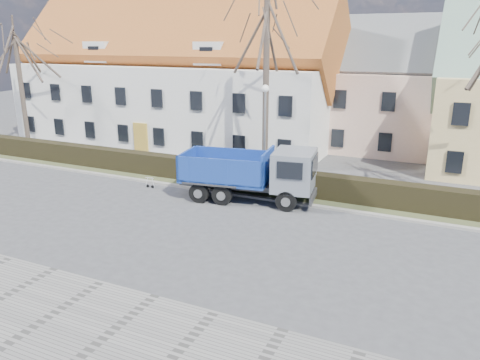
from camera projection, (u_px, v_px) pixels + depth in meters
The scene contains 13 objects.
ground at pixel (234, 232), 20.59m from camera, with size 120.00×120.00×0.00m, color #404043.
sidewalk_near at pixel (105, 338), 13.19m from camera, with size 80.00×5.00×0.08m, color gray.
curb_far at pixel (272, 200), 24.57m from camera, with size 80.00×0.30×0.12m, color gray.
grass_strip at pixel (282, 191), 25.96m from camera, with size 80.00×3.00×0.10m, color #3E4627.
hedge at pixel (281, 182), 25.62m from camera, with size 60.00×0.90×1.30m, color black.
building_white at pixel (175, 83), 38.36m from camera, with size 26.80×10.80×9.50m, color silver, non-canonical shape.
building_pink at pixel (396, 97), 35.21m from camera, with size 10.80×8.80×8.00m, color beige, non-canonical shape.
tree_0 at pixel (21, 83), 35.41m from camera, with size 7.20×7.20×9.90m, color #43372E, non-canonical shape.
tree_1 at pixel (266, 72), 26.96m from camera, with size 9.20×9.20×12.65m, color #43372E, non-canonical shape.
dump_truck at pixel (244, 173), 24.38m from camera, with size 7.29×2.71×2.92m, color navy, non-canonical shape.
streetlight at pixel (265, 136), 26.41m from camera, with size 0.46×0.46×5.84m, color gray, non-canonical shape.
cart_frame at pixel (147, 182), 26.72m from camera, with size 0.76×0.43×0.69m, color silver, non-canonical shape.
parked_car_a at pixel (224, 157), 31.28m from camera, with size 1.41×3.52×1.20m, color black.
Camera 1 is at (8.24, -17.19, 8.12)m, focal length 35.00 mm.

